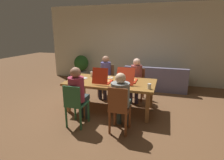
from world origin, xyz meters
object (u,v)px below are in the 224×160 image
object	(u,v)px
drinking_glass_2	(94,77)
potted_plant	(81,66)
chair_3	(107,79)
person_2	(136,76)
pizza_box_0	(103,80)
chair_1	(75,104)
person_3	(105,74)
pizza_box_1	(128,80)
chair_0	(119,109)
drinking_glass_1	(149,86)
couch	(155,81)
person_0	(121,96)
plate_1	(83,78)
chair_2	(137,82)
dining_table	(111,84)
person_1	(78,91)
drinking_glass_0	(92,74)
plate_0	(109,78)

from	to	relation	value
drinking_glass_2	potted_plant	world-z (taller)	potted_plant
chair_3	drinking_glass_2	world-z (taller)	chair_3
person_2	pizza_box_0	xyz separation A→B (m)	(-0.62, -0.99, 0.09)
chair_1	potted_plant	size ratio (longest dim) A/B	0.91
person_3	pizza_box_1	world-z (taller)	person_3
chair_3	chair_1	bearing A→B (deg)	-90.00
chair_0	drinking_glass_1	xyz separation A→B (m)	(0.48, 0.66, 0.30)
pizza_box_1	couch	world-z (taller)	pizza_box_1
chair_1	chair_3	xyz separation A→B (m)	(-0.00, 2.00, 0.03)
chair_1	person_0	bearing A→B (deg)	9.52
plate_1	drinking_glass_1	world-z (taller)	drinking_glass_1
chair_2	plate_1	xyz separation A→B (m)	(-1.24, -0.91, 0.26)
dining_table	person_3	world-z (taller)	person_3
chair_1	person_3	bearing A→B (deg)	90.00
person_1	drinking_glass_1	bearing A→B (deg)	21.69
chair_1	pizza_box_1	size ratio (longest dim) A/B	1.44
chair_0	chair_2	distance (m)	1.96
pizza_box_0	pizza_box_1	size ratio (longest dim) A/B	0.72
drinking_glass_0	drinking_glass_2	distance (m)	0.31
potted_plant	chair_2	bearing A→B (deg)	-30.15
person_0	plate_1	xyz separation A→B (m)	(-1.24, 0.93, 0.04)
chair_2	person_2	xyz separation A→B (m)	(0.00, -0.15, 0.22)
plate_0	drinking_glass_2	world-z (taller)	drinking_glass_2
person_1	person_2	bearing A→B (deg)	61.89
potted_plant	pizza_box_0	bearing A→B (deg)	-54.50
chair_0	drinking_glass_1	world-z (taller)	chair_0
drinking_glass_2	drinking_glass_1	bearing A→B (deg)	-14.74
person_2	pizza_box_0	bearing A→B (deg)	-122.09
chair_2	person_3	size ratio (longest dim) A/B	0.71
pizza_box_1	chair_2	bearing A→B (deg)	85.07
plate_1	chair_2	bearing A→B (deg)	36.18
drinking_glass_1	person_2	bearing A→B (deg)	112.65
chair_0	plate_0	size ratio (longest dim) A/B	4.55
couch	drinking_glass_1	bearing A→B (deg)	-89.64
dining_table	drinking_glass_1	world-z (taller)	drinking_glass_1
person_2	couch	size ratio (longest dim) A/B	0.59
pizza_box_0	potted_plant	world-z (taller)	pizza_box_0
chair_2	pizza_box_1	distance (m)	0.94
pizza_box_1	chair_3	bearing A→B (deg)	132.69
person_2	drinking_glass_0	distance (m)	1.22
pizza_box_1	plate_0	world-z (taller)	pizza_box_1
chair_0	person_1	xyz separation A→B (m)	(-0.91, 0.11, 0.23)
chair_1	couch	bearing A→B (deg)	65.94
person_2	pizza_box_0	distance (m)	1.17
person_0	pizza_box_0	size ratio (longest dim) A/B	2.62
chair_1	plate_0	distance (m)	1.37
drinking_glass_2	potted_plant	size ratio (longest dim) A/B	0.11
plate_0	pizza_box_1	bearing A→B (deg)	-22.07
plate_0	chair_1	bearing A→B (deg)	-102.45
person_0	chair_2	distance (m)	1.85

